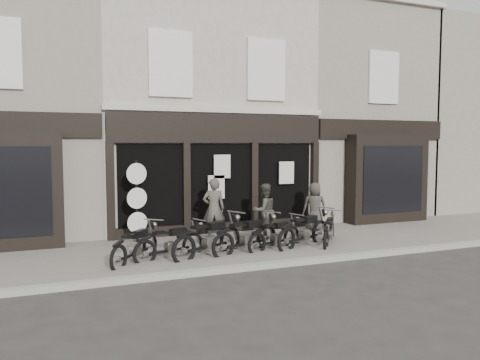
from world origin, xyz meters
name	(u,v)px	position (x,y,z in m)	size (l,w,h in m)	color
ground_plane	(257,255)	(0.00, 0.00, 0.00)	(90.00, 90.00, 0.00)	#2D2B28
pavement	(245,246)	(0.00, 0.90, 0.06)	(30.00, 4.20, 0.12)	#666159
kerb	(278,264)	(0.00, -1.25, 0.07)	(30.00, 0.25, 0.13)	gray
central_building	(194,115)	(0.00, 5.95, 4.08)	(7.30, 6.22, 8.34)	#BDB2A2
neighbour_left	(7,111)	(-6.35, 5.90, 4.04)	(5.60, 6.73, 8.34)	gray
neighbour_right	(338,119)	(6.35, 5.90, 4.04)	(5.60, 6.73, 8.34)	gray
filler_right	(477,121)	(14.50, 6.00, 4.10)	(11.00, 6.00, 8.20)	gray
motorcycle_0	(136,249)	(-3.18, 0.19, 0.40)	(1.55, 1.74, 1.00)	black
motorcycle_1	(171,246)	(-2.30, 0.21, 0.39)	(1.99, 0.95, 0.99)	black
motorcycle_2	(209,242)	(-1.33, 0.08, 0.45)	(2.21, 1.32, 1.14)	black
motorcycle_3	(247,239)	(-0.27, 0.12, 0.44)	(2.19, 1.11, 1.10)	black
motorcycle_4	(276,238)	(0.62, 0.17, 0.39)	(1.93, 0.99, 0.97)	black
motorcycle_5	(305,234)	(1.52, 0.17, 0.44)	(2.17, 1.27, 1.12)	black
motorcycle_6	(329,234)	(2.34, 0.20, 0.39)	(1.47, 1.70, 0.97)	black
man_left	(214,209)	(-0.56, 1.99, 1.03)	(0.67, 0.44, 1.82)	#48433B
man_centre	(264,211)	(0.91, 1.55, 0.95)	(0.80, 0.63, 1.65)	#3D3A31
man_right	(315,207)	(2.93, 2.00, 0.92)	(0.78, 0.51, 1.59)	#38342F
advert_sign_post	(137,205)	(-2.79, 2.29, 1.22)	(0.60, 0.39, 2.50)	black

